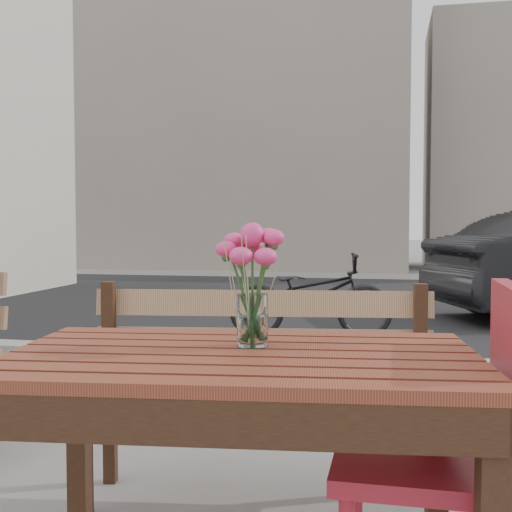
# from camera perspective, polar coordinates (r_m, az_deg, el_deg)

# --- Properties ---
(street) EXTENTS (30.00, 8.12, 0.12)m
(street) POSITION_cam_1_polar(r_m,az_deg,el_deg) (6.89, 7.24, -6.03)
(street) COLOR black
(street) RESTS_ON ground
(backdrop_buildings) EXTENTS (15.50, 4.00, 8.00)m
(backdrop_buildings) POSITION_cam_1_polar(r_m,az_deg,el_deg) (16.32, 10.35, 11.75)
(backdrop_buildings) COLOR gray
(backdrop_buildings) RESTS_ON ground
(main_table) EXTENTS (1.31, 0.85, 0.76)m
(main_table) POSITION_cam_1_polar(r_m,az_deg,el_deg) (1.74, -1.30, -12.61)
(main_table) COLOR #5F2619
(main_table) RESTS_ON ground
(main_bench) EXTENTS (1.46, 0.60, 0.88)m
(main_bench) POSITION_cam_1_polar(r_m,az_deg,el_deg) (2.63, 0.43, -9.64)
(main_bench) COLOR #8A6347
(main_bench) RESTS_ON ground
(red_chair) EXTENTS (0.48, 0.48, 0.95)m
(red_chair) POSITION_cam_1_polar(r_m,az_deg,el_deg) (1.81, 17.74, -15.14)
(red_chair) COLOR #B32233
(red_chair) RESTS_ON ground
(main_vase) EXTENTS (0.19, 0.19, 0.34)m
(main_vase) POSITION_cam_1_polar(r_m,az_deg,el_deg) (1.77, -0.32, -1.23)
(main_vase) COLOR white
(main_vase) RESTS_ON main_table
(bicycle) EXTENTS (1.62, 0.75, 0.82)m
(bicycle) POSITION_cam_1_polar(r_m,az_deg,el_deg) (6.15, 4.86, -3.54)
(bicycle) COLOR black
(bicycle) RESTS_ON ground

